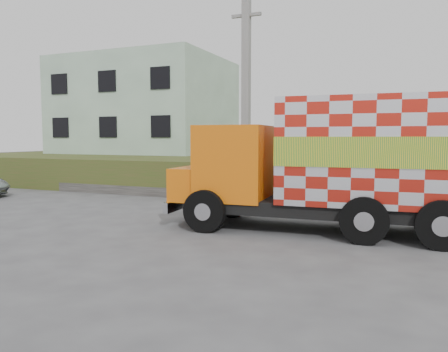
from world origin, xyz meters
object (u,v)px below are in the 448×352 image
at_px(cargo_truck, 333,164).
at_px(cow, 225,197).
at_px(utility_pole, 246,97).
at_px(pedestrian, 246,142).

distance_m(cargo_truck, cow, 3.69).
distance_m(utility_pole, pedestrian, 2.21).
relative_size(utility_pole, pedestrian, 4.86).
height_order(utility_pole, cargo_truck, utility_pole).
distance_m(cargo_truck, pedestrian, 7.50).
xyz_separation_m(utility_pole, cow, (0.71, -3.84, -3.45)).
xyz_separation_m(cargo_truck, pedestrian, (-4.56, 5.93, 0.53)).
relative_size(utility_pole, cargo_truck, 1.01).
xyz_separation_m(utility_pole, pedestrian, (-0.45, 1.26, -1.75)).
bearing_deg(utility_pole, cow, -79.44).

